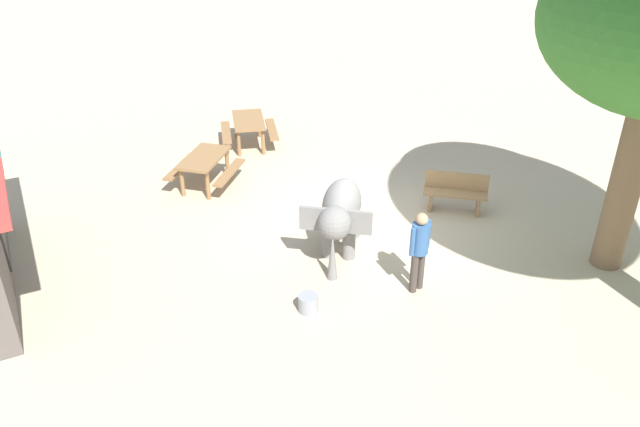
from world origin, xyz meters
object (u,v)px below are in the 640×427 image
Objects in this scene: person_handler at (420,246)px; feed_bucket at (308,303)px; wooden_bench at (456,191)px; picnic_table_far at (249,126)px; picnic_table_near at (205,164)px; elephant at (340,212)px.

person_handler reaches higher than feed_bucket.
picnic_table_far is (5.37, 2.85, 0.12)m from wooden_bench.
picnic_table_near and picnic_table_far have the same top height.
feed_bucket is (-5.41, -0.14, -0.43)m from picnic_table_near.
person_handler is at bearing 56.78° from elephant.
feed_bucket is at bearing 60.44° from wooden_bench.
wooden_bench is (0.34, -3.10, -0.43)m from elephant.
wooden_bench is 6.08m from picnic_table_far.
picnic_table_near is at bearing 5.69° from person_handler.
picnic_table_far is at bearing 175.49° from picnic_table_near.
feed_bucket is at bearing 65.86° from person_handler.
picnic_table_far is (1.75, -1.79, 0.00)m from picnic_table_near.
elephant reaches higher than wooden_bench.
feed_bucket is (-1.80, 4.50, -0.31)m from wooden_bench.
picnic_table_far is at bearing -146.13° from elephant.
picnic_table_near is (3.96, 1.54, -0.32)m from elephant.
wooden_bench is at bearing -135.34° from picnic_table_far.
feed_bucket is at bearing -7.47° from elephant.
picnic_table_near is 2.51m from picnic_table_far.
picnic_table_far is 5.17× the size of feed_bucket.
person_handler is at bearing -98.79° from feed_bucket.
elephant is 1.05× the size of picnic_table_far.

